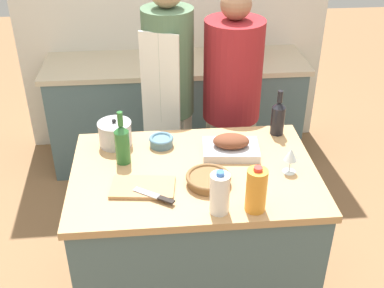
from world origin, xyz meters
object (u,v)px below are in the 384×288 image
Objects in this scene: stock_pot at (115,134)px; condiment_bottle_tall at (175,55)px; wine_glass_left at (291,156)px; stand_mixer at (246,43)px; wine_bottle_green at (278,117)px; knife_chef at (155,196)px; condiment_bottle_short at (211,46)px; wine_bottle_dark at (122,143)px; wicker_basket at (208,179)px; person_cook_aproned at (169,93)px; person_cook_guest at (231,101)px; roasting_pan at (231,146)px; juice_jug at (256,190)px; cutting_board at (143,187)px; mixing_bowl at (161,141)px; milk_jug at (220,193)px.

condiment_bottle_tall reaches higher than stock_pot.
stand_mixer reaches higher than wine_glass_left.
wine_bottle_green is 0.91m from knife_chef.
condiment_bottle_short is at bearing 99.10° from wine_bottle_green.
wine_bottle_dark reaches higher than condiment_bottle_short.
wine_bottle_green is 1.26m from condiment_bottle_tall.
wicker_basket is 1.75m from stand_mixer.
condiment_bottle_tall reaches higher than wine_glass_left.
stand_mixer is (0.96, 1.26, 0.04)m from stock_pot.
stand_mixer reaches higher than condiment_bottle_short.
person_cook_aproned reaches higher than wine_bottle_dark.
condiment_bottle_short is at bearing 67.20° from wine_bottle_dark.
wicker_basket is 0.98m from person_cook_aproned.
condiment_bottle_tall reaches higher than knife_chef.
person_cook_aproned reaches higher than wicker_basket.
wine_bottle_dark is at bearing -136.97° from person_cook_guest.
person_cook_guest is at bearing -87.91° from condiment_bottle_short.
person_cook_guest is (0.11, 0.67, -0.07)m from roasting_pan.
wine_glass_left is 0.71× the size of condiment_bottle_tall.
wine_bottle_green is at bearing -72.04° from person_cook_guest.
condiment_bottle_short reaches higher than roasting_pan.
wine_bottle_green is (0.26, 0.67, -0.00)m from juice_jug.
stand_mixer is (0.82, 1.69, 0.10)m from cutting_board.
cutting_board is at bearing -77.37° from person_cook_aproned.
mixing_bowl is 0.73× the size of condiment_bottle_short.
person_cook_guest is (-0.15, 0.88, -0.12)m from wine_glass_left.
stand_mixer is 0.96m from person_cook_aproned.
stock_pot is 0.26m from mixing_bowl.
roasting_pan is at bearing -103.73° from stand_mixer.
wicker_basket is 1.13× the size of knife_chef.
mixing_bowl reaches higher than cutting_board.
stand_mixer is (0.31, 1.89, -0.00)m from juice_jug.
mixing_bowl is 0.64m from milk_jug.
wicker_basket is at bearing 131.73° from juice_jug.
roasting_pan is 0.69m from person_cook_guest.
roasting_pan is 0.97× the size of cutting_board.
juice_jug is 0.72m from wine_bottle_green.
condiment_bottle_short is 0.91m from person_cook_aproned.
stock_pot reaches higher than roasting_pan.
knife_chef is (-0.28, 0.11, -0.08)m from milk_jug.
person_cook_guest is (0.53, 1.04, -0.05)m from knife_chef.
condiment_bottle_tall is (0.40, 1.18, -0.01)m from stock_pot.
milk_jug reaches higher than wicker_basket.
roasting_pan is 0.55m from cutting_board.
wine_glass_left is 0.08× the size of person_cook_aproned.
person_cook_guest reaches higher than condiment_bottle_short.
condiment_bottle_short is (0.30, 0.19, -0.00)m from condiment_bottle_tall.
cutting_board is 1.10× the size of wine_bottle_dark.
cutting_board is at bearing -124.41° from person_cook_guest.
cutting_board is 1.75× the size of stock_pot.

